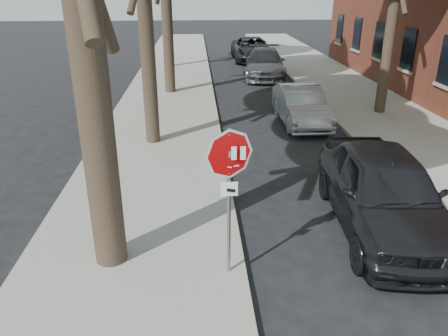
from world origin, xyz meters
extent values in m
plane|color=black|center=(0.00, 0.00, 0.00)|extent=(120.00, 120.00, 0.00)
cube|color=gray|center=(-2.50, 12.00, 0.06)|extent=(4.00, 55.00, 0.12)
cube|color=gray|center=(6.00, 12.00, 0.06)|extent=(4.00, 55.00, 0.12)
cube|color=#9E9384|center=(-0.45, 12.00, 0.07)|extent=(0.12, 55.00, 0.13)
cube|color=#9E9384|center=(3.95, 12.00, 0.07)|extent=(0.12, 55.00, 0.13)
cylinder|color=gray|center=(-0.70, 0.00, 1.42)|extent=(0.06, 0.06, 2.60)
cube|color=#99999E|center=(-0.70, -0.03, 2.32)|extent=(0.05, 0.06, 0.10)
cylinder|color=#99999E|center=(-0.70, -0.03, 2.32)|extent=(0.76, 0.32, 0.82)
cylinder|color=white|center=(-0.70, -0.05, 2.32)|extent=(0.76, 0.32, 0.82)
cylinder|color=red|center=(-0.70, -0.05, 2.32)|extent=(0.68, 0.29, 0.74)
cube|color=white|center=(-0.91, -0.06, 2.34)|extent=(0.08, 0.00, 0.22)
cube|color=white|center=(-0.77, -0.06, 2.34)|extent=(0.08, 0.00, 0.22)
cube|color=white|center=(-0.63, -0.06, 2.34)|extent=(0.08, 0.00, 0.22)
cube|color=white|center=(-0.49, -0.06, 2.34)|extent=(0.08, 0.00, 0.22)
cube|color=silver|center=(-0.81, -0.07, 2.13)|extent=(0.08, 0.00, 0.03)
cube|color=silver|center=(-0.70, -0.07, 2.11)|extent=(0.08, 0.00, 0.03)
cube|color=silver|center=(-0.59, -0.07, 2.13)|extent=(0.08, 0.00, 0.03)
cube|color=white|center=(-0.70, -0.04, 1.72)|extent=(0.28, 0.02, 0.24)
cube|color=black|center=(-0.67, -0.05, 1.70)|extent=(0.15, 0.00, 0.08)
imported|color=black|center=(2.60, 1.51, 0.84)|extent=(2.35, 5.08, 1.69)
imported|color=#919398|center=(2.60, 8.99, 0.68)|extent=(1.48, 4.13, 1.36)
imported|color=#48484D|center=(2.60, 17.81, 0.75)|extent=(2.72, 5.41, 1.51)
imported|color=black|center=(2.60, 23.49, 0.75)|extent=(2.51, 5.41, 1.50)
camera|label=1|loc=(-1.18, -6.32, 4.74)|focal=35.00mm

